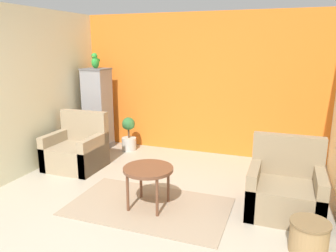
% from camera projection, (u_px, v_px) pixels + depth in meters
% --- Properties ---
extents(wall_back_accent, '(4.61, 0.06, 2.55)m').
position_uv_depth(wall_back_accent, '(200.00, 85.00, 5.99)').
color(wall_back_accent, orange).
rests_on(wall_back_accent, ground_plane).
extents(wall_left, '(0.06, 3.35, 2.55)m').
position_uv_depth(wall_left, '(34.00, 91.00, 5.19)').
color(wall_left, beige).
rests_on(wall_left, ground_plane).
extents(area_rug, '(1.99, 1.18, 0.01)m').
position_uv_depth(area_rug, '(149.00, 206.00, 4.13)').
color(area_rug, gray).
rests_on(area_rug, ground_plane).
extents(coffee_table, '(0.62, 0.62, 0.53)m').
position_uv_depth(coffee_table, '(148.00, 172.00, 4.01)').
color(coffee_table, brown).
rests_on(coffee_table, ground_plane).
extents(armchair_left, '(0.85, 0.75, 0.91)m').
position_uv_depth(armchair_left, '(77.00, 151.00, 5.40)').
color(armchair_left, '#9E896B').
rests_on(armchair_left, ground_plane).
extents(armchair_right, '(0.85, 0.75, 0.91)m').
position_uv_depth(armchair_right, '(285.00, 190.00, 3.93)').
color(armchair_right, '#8E7A5B').
rests_on(armchair_right, ground_plane).
extents(birdcage, '(0.45, 0.45, 1.56)m').
position_uv_depth(birdcage, '(98.00, 109.00, 6.31)').
color(birdcage, slate).
rests_on(birdcage, ground_plane).
extents(parrot, '(0.13, 0.24, 0.29)m').
position_uv_depth(parrot, '(95.00, 61.00, 6.09)').
color(parrot, green).
rests_on(parrot, birdcage).
extents(potted_plant, '(0.28, 0.28, 0.64)m').
position_uv_depth(potted_plant, '(129.00, 134.00, 6.29)').
color(potted_plant, beige).
rests_on(potted_plant, ground_plane).
extents(wicker_basket, '(0.38, 0.38, 0.33)m').
position_uv_depth(wicker_basket, '(309.00, 236.00, 3.19)').
color(wicker_basket, '#A37F51').
rests_on(wicker_basket, ground_plane).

